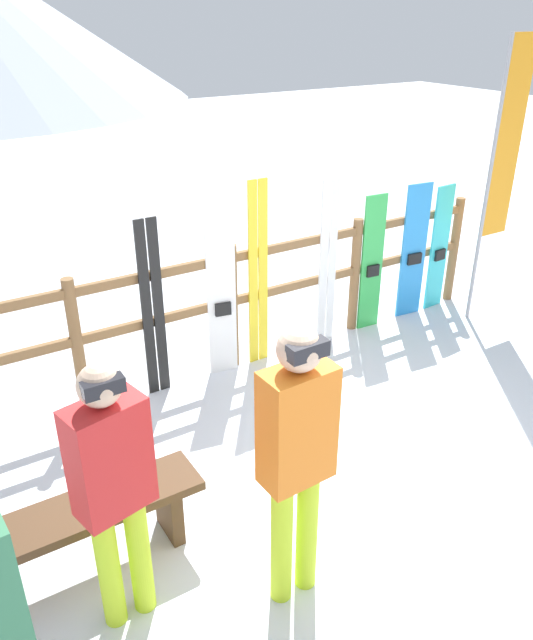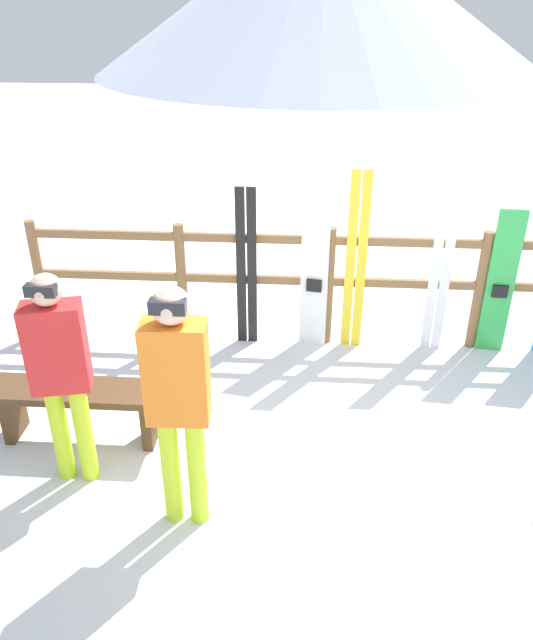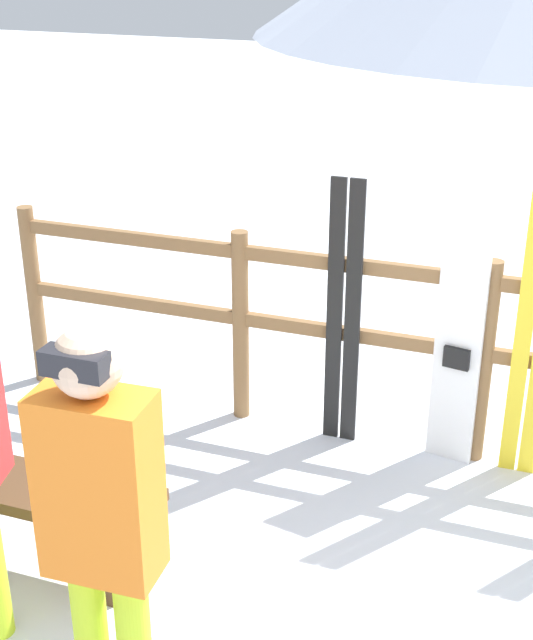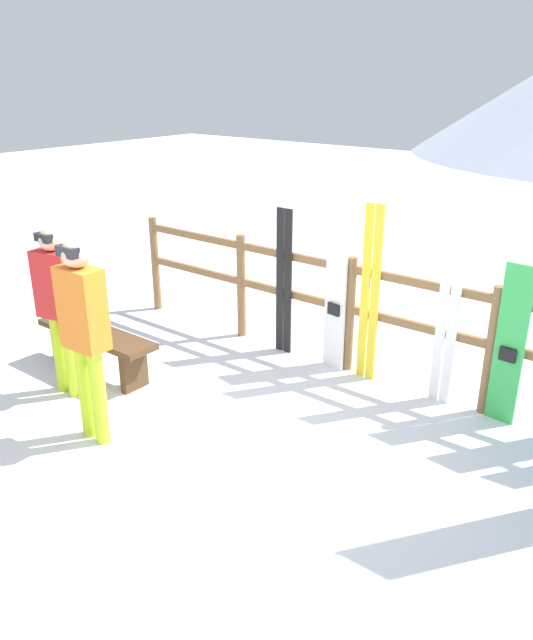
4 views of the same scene
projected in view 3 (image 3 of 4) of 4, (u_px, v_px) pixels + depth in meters
The scene contains 5 objects.
fence at pixel (486, 344), 4.86m from camera, with size 5.85×0.10×1.21m.
bench at pixel (12, 499), 4.18m from camera, with size 1.47×0.36×0.47m.
person_orange at pixel (102, 522), 2.92m from camera, with size 0.39×0.23×1.73m.
ski_pair_black at pixel (344, 316), 5.02m from camera, with size 0.20×0.02×1.59m.
snowboard_white at pixel (458, 345), 4.85m from camera, with size 0.26×0.09×1.45m.
Camera 3 is at (0.35, -2.52, 2.83)m, focal length 50.00 mm.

